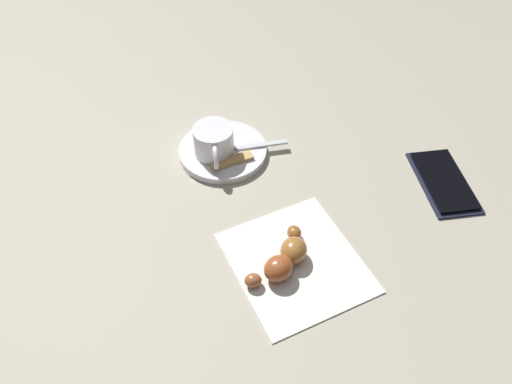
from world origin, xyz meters
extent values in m
plane|color=#ABA38E|center=(0.00, 0.00, 0.00)|extent=(1.80, 1.80, 0.00)
cylinder|color=white|center=(-0.10, 0.04, 0.01)|extent=(0.14, 0.14, 0.01)
cylinder|color=white|center=(-0.11, 0.02, 0.03)|extent=(0.06, 0.06, 0.05)
cylinder|color=#462A11|center=(-0.11, 0.02, 0.04)|extent=(0.05, 0.05, 0.00)
torus|color=white|center=(-0.08, 0.00, 0.04)|extent=(0.03, 0.03, 0.04)
cube|color=silver|center=(-0.08, 0.07, 0.01)|extent=(0.07, 0.10, 0.00)
ellipsoid|color=silver|center=(-0.11, 0.01, 0.02)|extent=(0.03, 0.03, 0.01)
cube|color=tan|center=(-0.07, 0.03, 0.01)|extent=(0.04, 0.07, 0.01)
cube|color=white|center=(0.12, -0.03, 0.00)|extent=(0.21, 0.20, 0.00)
ellipsoid|color=#975732|center=(0.11, -0.09, 0.01)|extent=(0.03, 0.03, 0.02)
ellipsoid|color=#9F4D28|center=(0.12, -0.06, 0.02)|extent=(0.04, 0.04, 0.03)
ellipsoid|color=#9F642E|center=(0.11, -0.02, 0.02)|extent=(0.05, 0.05, 0.03)
ellipsoid|color=#955625|center=(0.09, 0.00, 0.01)|extent=(0.03, 0.03, 0.02)
cube|color=#191E31|center=(0.16, 0.24, 0.00)|extent=(0.15, 0.13, 0.01)
cube|color=black|center=(0.16, 0.24, 0.01)|extent=(0.14, 0.12, 0.00)
camera|label=1|loc=(0.37, -0.32, 0.55)|focal=35.89mm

